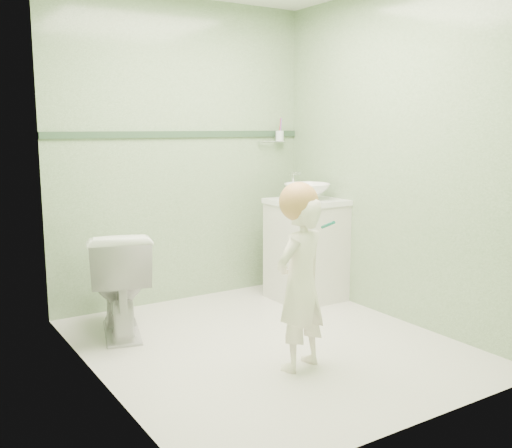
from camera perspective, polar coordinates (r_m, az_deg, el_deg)
ground at (r=3.91m, az=1.21°, el=-11.65°), size 2.50×2.50×0.00m
room_shell at (r=3.66m, az=1.27°, el=6.18°), size 2.50×2.54×2.40m
trim_stripe at (r=4.73m, az=-7.19°, el=8.68°), size 2.20×0.02×0.05m
vanity at (r=4.82m, az=4.92°, el=-2.67°), size 0.52×0.50×0.80m
counter at (r=4.75m, az=4.99°, el=2.18°), size 0.54×0.52×0.04m
basin at (r=4.74m, az=5.00°, el=3.19°), size 0.37×0.37×0.13m
faucet at (r=4.88m, az=3.69°, el=4.33°), size 0.03×0.13×0.18m
cup_holder at (r=5.13m, az=2.24°, el=8.56°), size 0.26×0.07×0.21m
toilet at (r=4.12m, az=-13.23°, el=-5.52°), size 0.58×0.80×0.73m
toddler at (r=3.41m, az=4.35°, el=-5.83°), size 0.42×0.33×1.02m
hair_cap at (r=3.34m, az=4.19°, el=2.17°), size 0.23×0.23×0.23m
teal_toothbrush at (r=3.32m, az=6.90°, el=-0.01°), size 0.11×0.14×0.08m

